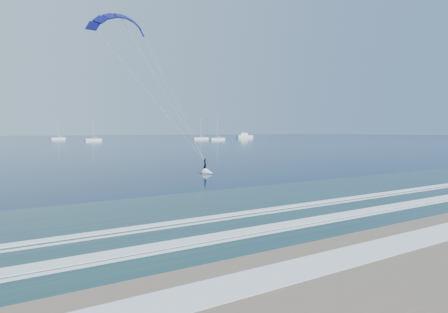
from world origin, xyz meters
name	(u,v)px	position (x,y,z in m)	size (l,w,h in m)	color
ground	(444,229)	(0.00, 0.00, 0.00)	(900.00, 900.00, 0.00)	#07223F
kitesurfer_rig	(166,95)	(-2.41, 30.78, 9.52)	(17.09, 5.63, 18.53)	#BF8C16
motor_yacht	(244,136)	(149.11, 224.27, 1.43)	(13.14, 3.50, 5.68)	white
sailboat_3	(93,140)	(34.18, 199.96, 0.68)	(8.09, 2.40, 11.32)	white
sailboat_4	(58,138)	(25.18, 244.12, 0.67)	(7.77, 2.40, 10.70)	white
sailboat_5	(201,138)	(98.85, 200.17, 0.69)	(9.98, 2.40, 13.44)	white
sailboat_6	(217,139)	(100.87, 184.31, 0.69)	(9.34, 2.40, 12.57)	white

